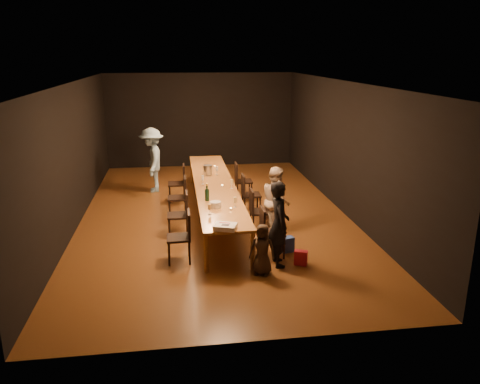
{
  "coord_description": "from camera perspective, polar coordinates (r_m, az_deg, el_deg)",
  "views": [
    {
      "loc": [
        -0.85,
        -10.19,
        3.6
      ],
      "look_at": [
        0.37,
        -1.56,
        1.0
      ],
      "focal_mm": 35.0,
      "sensor_mm": 36.0,
      "label": 1
    }
  ],
  "objects": [
    {
      "name": "chair_right_3",
      "position": [
        11.94,
        0.44,
        1.39
      ],
      "size": [
        0.42,
        0.42,
        0.93
      ],
      "primitive_type": null,
      "rotation": [
        0.0,
        0.0,
        -1.57
      ],
      "color": "black",
      "rests_on": "ground"
    },
    {
      "name": "chair_left_2",
      "position": [
        10.67,
        -7.67,
        -0.64
      ],
      "size": [
        0.42,
        0.42,
        0.93
      ],
      "primitive_type": null,
      "rotation": [
        0.0,
        0.0,
        1.57
      ],
      "color": "black",
      "rests_on": "ground"
    },
    {
      "name": "wineglass_5",
      "position": [
        11.38,
        -2.83,
        2.62
      ],
      "size": [
        0.06,
        0.06,
        0.21
      ],
      "primitive_type": null,
      "color": "silver",
      "rests_on": "table"
    },
    {
      "name": "plate_stack",
      "position": [
        8.97,
        -3.02,
        -1.55
      ],
      "size": [
        0.24,
        0.24,
        0.12
      ],
      "primitive_type": "cylinder",
      "rotation": [
        0.0,
        0.0,
        -0.13
      ],
      "color": "silver",
      "rests_on": "table"
    },
    {
      "name": "tealight_mid",
      "position": [
        10.39,
        -2.2,
        0.76
      ],
      "size": [
        0.05,
        0.05,
        0.03
      ],
      "primitive_type": "cylinder",
      "color": "#B2B7B2",
      "rests_on": "table"
    },
    {
      "name": "child",
      "position": [
        7.9,
        2.72,
        -6.99
      ],
      "size": [
        0.51,
        0.42,
        0.89
      ],
      "primitive_type": "imported",
      "rotation": [
        0.0,
        0.0,
        -0.38
      ],
      "color": "#392B20",
      "rests_on": "ground"
    },
    {
      "name": "woman_birthday",
      "position": [
        8.13,
        4.77,
        -3.89
      ],
      "size": [
        0.38,
        0.56,
        1.52
      ],
      "primitive_type": "imported",
      "rotation": [
        0.0,
        0.0,
        1.6
      ],
      "color": "black",
      "rests_on": "ground"
    },
    {
      "name": "chair_right_0",
      "position": [
        8.57,
        3.99,
        -4.9
      ],
      "size": [
        0.42,
        0.42,
        0.93
      ],
      "primitive_type": null,
      "rotation": [
        0.0,
        0.0,
        -1.57
      ],
      "color": "black",
      "rests_on": "ground"
    },
    {
      "name": "gift_bag_blue",
      "position": [
        8.88,
        5.78,
        -6.37
      ],
      "size": [
        0.26,
        0.21,
        0.29
      ],
      "primitive_type": "cube",
      "rotation": [
        0.0,
        0.0,
        0.24
      ],
      "color": "#234098",
      "rests_on": "ground"
    },
    {
      "name": "wineglass_0",
      "position": [
        8.58,
        -3.72,
        -2.11
      ],
      "size": [
        0.06,
        0.06,
        0.21
      ],
      "primitive_type": null,
      "color": "beige",
      "rests_on": "table"
    },
    {
      "name": "gift_bag_red",
      "position": [
        8.39,
        7.42,
        -7.96
      ],
      "size": [
        0.26,
        0.21,
        0.27
      ],
      "primitive_type": "cube",
      "rotation": [
        0.0,
        0.0,
        -0.44
      ],
      "color": "red",
      "rests_on": "ground"
    },
    {
      "name": "chair_left_1",
      "position": [
        9.53,
        -7.59,
        -2.76
      ],
      "size": [
        0.42,
        0.42,
        0.93
      ],
      "primitive_type": null,
      "rotation": [
        0.0,
        0.0,
        1.57
      ],
      "color": "black",
      "rests_on": "ground"
    },
    {
      "name": "birthday_cake",
      "position": [
        7.89,
        -1.81,
        -4.25
      ],
      "size": [
        0.44,
        0.4,
        0.09
      ],
      "rotation": [
        0.0,
        0.0,
        -0.33
      ],
      "color": "white",
      "rests_on": "table"
    },
    {
      "name": "wineglass_2",
      "position": [
        9.49,
        -4.02,
        -0.26
      ],
      "size": [
        0.06,
        0.06,
        0.21
      ],
      "primitive_type": null,
      "color": "silver",
      "rests_on": "table"
    },
    {
      "name": "woman_tan",
      "position": [
        9.58,
        4.4,
        -1.02
      ],
      "size": [
        0.61,
        0.74,
        1.41
      ],
      "primitive_type": "imported",
      "rotation": [
        0.0,
        0.0,
        1.68
      ],
      "color": "#CBB198",
      "rests_on": "ground"
    },
    {
      "name": "wineglass_1",
      "position": [
        8.96,
        -0.61,
        -1.25
      ],
      "size": [
        0.06,
        0.06,
        0.21
      ],
      "primitive_type": null,
      "color": "beige",
      "rests_on": "table"
    },
    {
      "name": "tealight_far",
      "position": [
        12.18,
        -3.1,
        3.13
      ],
      "size": [
        0.05,
        0.05,
        0.03
      ],
      "primitive_type": "cylinder",
      "color": "#B2B7B2",
      "rests_on": "table"
    },
    {
      "name": "ground",
      "position": [
        10.85,
        -3.08,
        -2.81
      ],
      "size": [
        10.0,
        10.0,
        0.0
      ],
      "primitive_type": "plane",
      "color": "#441E11",
      "rests_on": "ground"
    },
    {
      "name": "table",
      "position": [
        10.63,
        -3.14,
        0.76
      ],
      "size": [
        0.9,
        6.0,
        0.75
      ],
      "color": "brown",
      "rests_on": "ground"
    },
    {
      "name": "chair_left_3",
      "position": [
        11.82,
        -7.74,
        1.07
      ],
      "size": [
        0.42,
        0.42,
        0.93
      ],
      "primitive_type": null,
      "rotation": [
        0.0,
        0.0,
        1.57
      ],
      "color": "black",
      "rests_on": "ground"
    },
    {
      "name": "ice_bucket",
      "position": [
        11.39,
        -3.95,
        2.69
      ],
      "size": [
        0.25,
        0.25,
        0.24
      ],
      "primitive_type": "cylinder",
      "rotation": [
        0.0,
        0.0,
        -0.19
      ],
      "color": "silver",
      "rests_on": "table"
    },
    {
      "name": "wineglass_4",
      "position": [
        10.58,
        -4.57,
        1.5
      ],
      "size": [
        0.06,
        0.06,
        0.21
      ],
      "primitive_type": null,
      "color": "silver",
      "rests_on": "table"
    },
    {
      "name": "man_blue",
      "position": [
        12.68,
        -10.65,
        3.85
      ],
      "size": [
        0.69,
        1.14,
        1.72
      ],
      "primitive_type": "imported",
      "rotation": [
        0.0,
        0.0,
        -1.53
      ],
      "color": "#7DA3C1",
      "rests_on": "ground"
    },
    {
      "name": "chair_right_1",
      "position": [
        9.68,
        2.53,
        -2.32
      ],
      "size": [
        0.42,
        0.42,
        0.93
      ],
      "primitive_type": null,
      "rotation": [
        0.0,
        0.0,
        -1.57
      ],
      "color": "black",
      "rests_on": "ground"
    },
    {
      "name": "chair_right_2",
      "position": [
        10.8,
        1.38,
        -0.27
      ],
      "size": [
        0.42,
        0.42,
        0.93
      ],
      "primitive_type": null,
      "rotation": [
        0.0,
        0.0,
        -1.57
      ],
      "color": "black",
      "rests_on": "ground"
    },
    {
      "name": "champagne_bottle",
      "position": [
        9.37,
        -4.04,
        -0.01
      ],
      "size": [
        0.09,
        0.09,
        0.36
      ],
      "primitive_type": null,
      "rotation": [
        0.0,
        0.0,
        0.05
      ],
      "color": "black",
      "rests_on": "table"
    },
    {
      "name": "wineglass_3",
      "position": [
        10.2,
        -1.03,
        0.98
      ],
      "size": [
        0.06,
        0.06,
        0.21
      ],
      "primitive_type": null,
      "color": "beige",
      "rests_on": "table"
    },
    {
      "name": "tealight_near",
      "position": [
        8.86,
        -1.13,
        -2.07
      ],
      "size": [
        0.05,
        0.05,
        0.03
      ],
      "primitive_type": "cylinder",
      "color": "#B2B7B2",
      "rests_on": "table"
    },
    {
      "name": "chair_left_0",
      "position": [
        8.4,
        -7.48,
        -5.46
      ],
      "size": [
        0.42,
        0.42,
        0.93
      ],
      "primitive_type": null,
      "rotation": [
        0.0,
        0.0,
        1.57
      ],
      "color": "black",
      "rests_on": "ground"
    },
    {
      "name": "room_shell",
      "position": [
        10.34,
        -3.26,
        8.11
      ],
      "size": [
        6.04,
        10.04,
        3.02
      ],
      "color": "black",
      "rests_on": "ground"
    }
  ]
}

